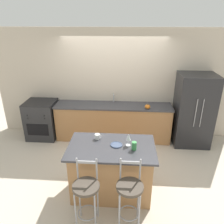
{
  "coord_description": "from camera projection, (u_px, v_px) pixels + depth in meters",
  "views": [
    {
      "loc": [
        0.32,
        -4.63,
        2.88
      ],
      "look_at": [
        0.04,
        -0.61,
        1.14
      ],
      "focal_mm": 35.0,
      "sensor_mm": 36.0,
      "label": 1
    }
  ],
  "objects": [
    {
      "name": "ground_plane",
      "position": [
        112.0,
        144.0,
        5.4
      ],
      "size": [
        18.0,
        18.0,
        0.0
      ],
      "primitive_type": "plane",
      "color": "beige"
    },
    {
      "name": "wall_back",
      "position": [
        114.0,
        84.0,
        5.47
      ],
      "size": [
        6.0,
        0.07,
        2.7
      ],
      "color": "beige",
      "rests_on": "ground_plane"
    },
    {
      "name": "back_counter",
      "position": [
        113.0,
        121.0,
        5.55
      ],
      "size": [
        2.87,
        0.64,
        0.92
      ],
      "color": "#A87547",
      "rests_on": "ground_plane"
    },
    {
      "name": "sink_faucet",
      "position": [
        114.0,
        97.0,
        5.49
      ],
      "size": [
        0.02,
        0.13,
        0.22
      ],
      "color": "#ADAFB5",
      "rests_on": "back_counter"
    },
    {
      "name": "kitchen_island",
      "position": [
        111.0,
        169.0,
        3.77
      ],
      "size": [
        1.44,
        0.89,
        0.94
      ],
      "color": "#A87547",
      "rests_on": "ground_plane"
    },
    {
      "name": "refrigerator",
      "position": [
        193.0,
        110.0,
        5.18
      ],
      "size": [
        0.84,
        0.77,
        1.73
      ],
      "color": "#232326",
      "rests_on": "ground_plane"
    },
    {
      "name": "oven_range",
      "position": [
        42.0,
        119.0,
        5.6
      ],
      "size": [
        0.74,
        0.7,
        0.97
      ],
      "color": "#28282B",
      "rests_on": "ground_plane"
    },
    {
      "name": "bar_stool_near",
      "position": [
        86.0,
        193.0,
        3.1
      ],
      "size": [
        0.39,
        0.39,
        1.09
      ],
      "color": "#99999E",
      "rests_on": "ground_plane"
    },
    {
      "name": "bar_stool_far",
      "position": [
        130.0,
        193.0,
        3.09
      ],
      "size": [
        0.39,
        0.39,
        1.09
      ],
      "color": "#99999E",
      "rests_on": "ground_plane"
    },
    {
      "name": "dinner_plate",
      "position": [
        116.0,
        145.0,
        3.62
      ],
      "size": [
        0.2,
        0.2,
        0.02
      ],
      "color": "#425170",
      "rests_on": "kitchen_island"
    },
    {
      "name": "wine_glass",
      "position": [
        128.0,
        137.0,
        3.56
      ],
      "size": [
        0.08,
        0.08,
        0.21
      ],
      "color": "white",
      "rests_on": "kitchen_island"
    },
    {
      "name": "coffee_mug",
      "position": [
        97.0,
        137.0,
        3.8
      ],
      "size": [
        0.12,
        0.09,
        0.09
      ],
      "color": "white",
      "rests_on": "kitchen_island"
    },
    {
      "name": "tumbler_cup",
      "position": [
        134.0,
        146.0,
        3.48
      ],
      "size": [
        0.08,
        0.08,
        0.14
      ],
      "color": "#3D934C",
      "rests_on": "kitchen_island"
    },
    {
      "name": "pumpkin_decoration",
      "position": [
        148.0,
        107.0,
        5.11
      ],
      "size": [
        0.13,
        0.13,
        0.12
      ],
      "color": "orange",
      "rests_on": "back_counter"
    }
  ]
}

